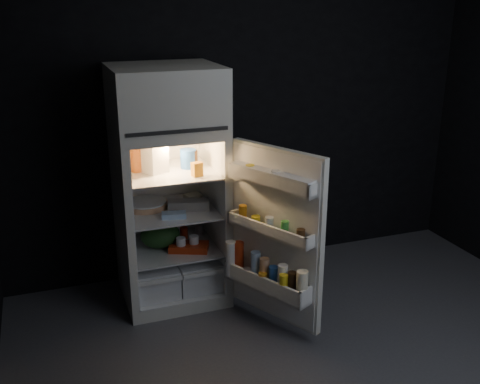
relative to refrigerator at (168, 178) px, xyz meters
name	(u,v)px	position (x,y,z in m)	size (l,w,h in m)	color
floor	(336,371)	(0.73, -1.32, -0.96)	(4.00, 3.40, 0.00)	#4E4E53
wall_back	(243,110)	(0.73, 0.38, 0.39)	(4.00, 0.00, 2.70)	black
refrigerator	(168,178)	(0.00, 0.00, 0.00)	(0.76, 0.71, 1.78)	silver
fridge_door	(273,240)	(0.54, -0.71, -0.28)	(0.50, 0.73, 1.22)	silver
milk_jug	(155,156)	(-0.10, -0.04, 0.19)	(0.14, 0.14, 0.24)	white
mayo_jar	(188,159)	(0.15, -0.02, 0.14)	(0.12, 0.12, 0.14)	#1E49A3
jam_jar	(192,159)	(0.18, -0.01, 0.14)	(0.09, 0.09, 0.13)	black
amber_bottle	(136,157)	(-0.22, 0.02, 0.18)	(0.08, 0.08, 0.22)	orange
small_carton	(197,169)	(0.16, -0.24, 0.12)	(0.07, 0.05, 0.10)	#C57C17
egg_carton	(189,205)	(0.13, -0.09, -0.19)	(0.30, 0.12, 0.07)	gray
pie	(146,205)	(-0.16, 0.06, -0.21)	(0.33, 0.33, 0.04)	tan
flat_package	(174,215)	(-0.02, -0.22, -0.21)	(0.17, 0.09, 0.04)	#8DB1DA
wrapped_pkg	(193,197)	(0.21, 0.09, -0.20)	(0.12, 0.10, 0.05)	#ECE5C1
produce_bag	(160,235)	(-0.09, -0.02, -0.43)	(0.30, 0.25, 0.20)	#193815
yogurt_tray	(189,247)	(0.10, -0.16, -0.50)	(0.29, 0.15, 0.05)	#B02C0F
small_can_red	(184,233)	(0.12, 0.07, -0.48)	(0.06, 0.06, 0.09)	#B02C0F
small_can_silver	(199,229)	(0.26, 0.11, -0.48)	(0.07, 0.07, 0.09)	#B9B8BD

